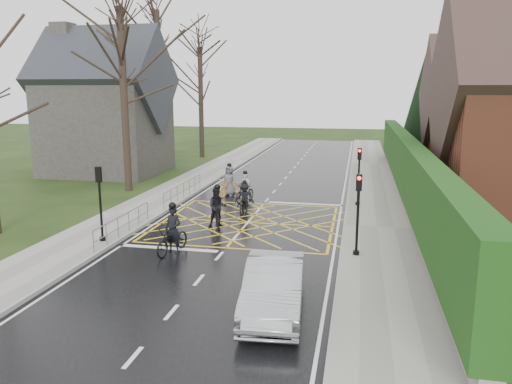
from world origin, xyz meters
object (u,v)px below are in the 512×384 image
(cyclist_rear, at_px, (173,237))
(cyclist_back, at_px, (217,211))
(cyclist_front, at_px, (245,190))
(cyclist_lead, at_px, (229,185))
(cyclist_mid, at_px, (244,201))
(car, at_px, (274,287))

(cyclist_rear, height_order, cyclist_back, cyclist_rear)
(cyclist_front, relative_size, cyclist_lead, 0.86)
(cyclist_mid, relative_size, cyclist_front, 0.95)
(cyclist_lead, distance_m, car, 15.98)
(cyclist_front, xyz_separation_m, car, (3.97, -13.65, 0.10))
(cyclist_mid, bearing_deg, cyclist_rear, -100.83)
(cyclist_back, distance_m, car, 9.24)
(cyclist_front, bearing_deg, car, -52.99)
(cyclist_rear, xyz_separation_m, cyclist_lead, (-0.56, 10.74, 0.03))
(cyclist_front, height_order, cyclist_lead, cyclist_lead)
(cyclist_mid, xyz_separation_m, car, (3.45, -11.23, 0.14))
(cyclist_mid, distance_m, cyclist_lead, 4.27)
(cyclist_rear, bearing_deg, cyclist_lead, 104.87)
(cyclist_front, height_order, car, cyclist_front)
(cyclist_front, distance_m, cyclist_lead, 1.93)
(cyclist_mid, bearing_deg, cyclist_lead, 114.71)
(cyclist_lead, bearing_deg, cyclist_rear, -68.47)
(cyclist_rear, height_order, car, cyclist_rear)
(cyclist_front, bearing_deg, cyclist_lead, 152.66)
(cyclist_back, bearing_deg, cyclist_rear, -118.98)
(cyclist_lead, height_order, car, cyclist_lead)
(cyclist_rear, xyz_separation_m, cyclist_mid, (1.26, 6.88, -0.03))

